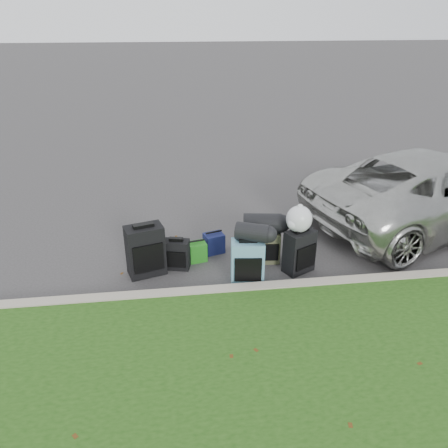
{
  "coord_description": "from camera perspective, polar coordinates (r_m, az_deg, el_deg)",
  "views": [
    {
      "loc": [
        -0.89,
        -6.03,
        3.59
      ],
      "look_at": [
        -0.1,
        0.2,
        0.55
      ],
      "focal_mm": 35.0,
      "sensor_mm": 36.0,
      "label": 1
    }
  ],
  "objects": [
    {
      "name": "suitcase_olive",
      "position": [
        6.94,
        5.72,
        -3.01
      ],
      "size": [
        0.39,
        0.27,
        0.51
      ],
      "primitive_type": "cube",
      "rotation": [
        0.0,
        0.0,
        -0.09
      ],
      "color": "#3D3F28",
      "rests_on": "ground"
    },
    {
      "name": "suitcase_large_black_right",
      "position": [
        6.72,
        9.8,
        -3.55
      ],
      "size": [
        0.52,
        0.44,
        0.67
      ],
      "primitive_type": "cube",
      "rotation": [
        0.0,
        0.0,
        0.47
      ],
      "color": "black",
      "rests_on": "ground"
    },
    {
      "name": "curb",
      "position": [
        6.2,
        2.34,
        -8.73
      ],
      "size": [
        120.0,
        0.18,
        0.15
      ],
      "primitive_type": "cube",
      "color": "#9E937F",
      "rests_on": "ground"
    },
    {
      "name": "suitcase_large_black_left",
      "position": [
        6.64,
        -10.22,
        -3.43
      ],
      "size": [
        0.62,
        0.47,
        0.79
      ],
      "primitive_type": "cube",
      "rotation": [
        0.0,
        0.0,
        0.29
      ],
      "color": "black",
      "rests_on": "ground"
    },
    {
      "name": "suitcase_small_black",
      "position": [
        6.78,
        -6.17,
        -3.97
      ],
      "size": [
        0.42,
        0.29,
        0.48
      ],
      "primitive_type": "cube",
      "rotation": [
        0.0,
        0.0,
        -0.23
      ],
      "color": "black",
      "rests_on": "ground"
    },
    {
      "name": "ground",
      "position": [
        7.08,
        1.01,
        -4.67
      ],
      "size": [
        120.0,
        120.0,
        0.0
      ],
      "primitive_type": "plane",
      "color": "#383535",
      "rests_on": "ground"
    },
    {
      "name": "duffel_left",
      "position": [
        6.75,
        5.04,
        0.1
      ],
      "size": [
        0.62,
        0.4,
        0.31
      ],
      "primitive_type": "cylinder",
      "rotation": [
        0.0,
        1.57,
        -0.15
      ],
      "color": "black",
      "rests_on": "suitcase_olive"
    },
    {
      "name": "tote_green",
      "position": [
        7.0,
        -3.5,
        -3.62
      ],
      "size": [
        0.31,
        0.27,
        0.31
      ],
      "primitive_type": "cube",
      "rotation": [
        0.0,
        0.0,
        0.21
      ],
      "color": "#217B1B",
      "rests_on": "ground"
    },
    {
      "name": "trash_bag",
      "position": [
        6.5,
        9.79,
        0.65
      ],
      "size": [
        0.39,
        0.39,
        0.39
      ],
      "primitive_type": "sphere",
      "color": "silver",
      "rests_on": "suitcase_large_black_right"
    },
    {
      "name": "tote_navy",
      "position": [
        7.22,
        -1.33,
        -2.5
      ],
      "size": [
        0.37,
        0.32,
        0.33
      ],
      "primitive_type": "cube",
      "rotation": [
        0.0,
        0.0,
        0.3
      ],
      "color": "#161C4D",
      "rests_on": "ground"
    },
    {
      "name": "suitcase_teal",
      "position": [
        6.36,
        3.08,
        -5.0
      ],
      "size": [
        0.5,
        0.33,
        0.67
      ],
      "primitive_type": "cube",
      "rotation": [
        0.0,
        0.0,
        -0.11
      ],
      "color": "slate",
      "rests_on": "ground"
    },
    {
      "name": "duffel_right",
      "position": [
        6.17,
        3.73,
        -1.09
      ],
      "size": [
        0.53,
        0.42,
        0.26
      ],
      "primitive_type": "cylinder",
      "rotation": [
        0.0,
        1.57,
        -0.4
      ],
      "color": "black",
      "rests_on": "suitcase_teal"
    },
    {
      "name": "suv",
      "position": [
        8.91,
        25.94,
        4.11
      ],
      "size": [
        5.35,
        3.57,
        1.36
      ],
      "primitive_type": "imported",
      "rotation": [
        0.0,
        0.0,
        1.86
      ],
      "color": "#B7B7B2",
      "rests_on": "ground"
    }
  ]
}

